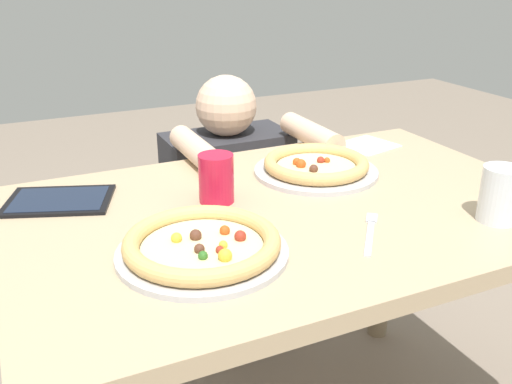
# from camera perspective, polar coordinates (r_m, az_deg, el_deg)

# --- Properties ---
(dining_table) EXTENTS (1.28, 0.84, 0.75)m
(dining_table) POSITION_cam_1_polar(r_m,az_deg,el_deg) (1.38, 3.42, -5.64)
(dining_table) COLOR tan
(dining_table) RESTS_ON ground
(pizza_near) EXTENTS (0.34, 0.34, 0.05)m
(pizza_near) POSITION_cam_1_polar(r_m,az_deg,el_deg) (1.11, -5.35, -5.31)
(pizza_near) COLOR #B7B7BC
(pizza_near) RESTS_ON dining_table
(pizza_far) EXTENTS (0.33, 0.33, 0.05)m
(pizza_far) POSITION_cam_1_polar(r_m,az_deg,el_deg) (1.54, 5.97, 2.57)
(pizza_far) COLOR #B7B7BC
(pizza_far) RESTS_ON dining_table
(drink_cup_colored) EXTENTS (0.08, 0.08, 0.12)m
(drink_cup_colored) POSITION_cam_1_polar(r_m,az_deg,el_deg) (1.34, -3.97, 1.36)
(drink_cup_colored) COLOR red
(drink_cup_colored) RESTS_ON dining_table
(water_cup_clear) EXTENTS (0.09, 0.09, 0.12)m
(water_cup_clear) POSITION_cam_1_polar(r_m,az_deg,el_deg) (1.35, 23.10, -0.14)
(water_cup_clear) COLOR silver
(water_cup_clear) RESTS_ON dining_table
(paper_napkin) EXTENTS (0.19, 0.18, 0.00)m
(paper_napkin) POSITION_cam_1_polar(r_m,az_deg,el_deg) (1.80, 10.96, 4.58)
(paper_napkin) COLOR white
(paper_napkin) RESTS_ON dining_table
(fork) EXTENTS (0.14, 0.17, 0.00)m
(fork) POSITION_cam_1_polar(r_m,az_deg,el_deg) (1.23, 11.27, -3.84)
(fork) COLOR silver
(fork) RESTS_ON dining_table
(tablet) EXTENTS (0.28, 0.24, 0.01)m
(tablet) POSITION_cam_1_polar(r_m,az_deg,el_deg) (1.43, -18.96, -0.80)
(tablet) COLOR black
(tablet) RESTS_ON dining_table
(diner_seated) EXTENTS (0.44, 0.54, 0.94)m
(diner_seated) POSITION_cam_1_polar(r_m,az_deg,el_deg) (2.02, -2.67, -3.34)
(diner_seated) COLOR #333847
(diner_seated) RESTS_ON ground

